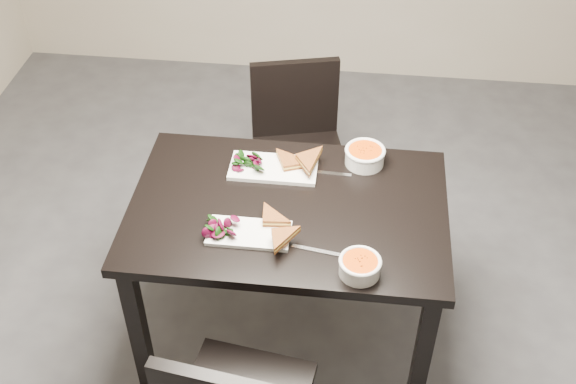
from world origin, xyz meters
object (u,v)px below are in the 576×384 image
object	(u,v)px
table	(288,225)
soup_bowl_near	(360,266)
chair_far	(298,140)
plate_far	(273,168)
plate_near	(249,233)
soup_bowl_far	(365,155)

from	to	relation	value
table	soup_bowl_near	size ratio (longest dim) A/B	8.21
table	chair_far	world-z (taller)	chair_far
chair_far	plate_far	bearing A→B (deg)	-108.27
chair_far	soup_bowl_near	distance (m)	1.17
table	plate_near	distance (m)	0.23
soup_bowl_near	plate_near	bearing A→B (deg)	160.73
plate_near	soup_bowl_far	distance (m)	0.61
plate_near	soup_bowl_near	size ratio (longest dim) A/B	2.04
table	soup_bowl_near	world-z (taller)	soup_bowl_near
soup_bowl_far	soup_bowl_near	bearing A→B (deg)	-89.59
soup_bowl_near	plate_far	distance (m)	0.63
table	plate_near	world-z (taller)	plate_near
plate_near	soup_bowl_far	world-z (taller)	soup_bowl_far
soup_bowl_near	soup_bowl_far	distance (m)	0.60
table	plate_near	size ratio (longest dim) A/B	4.02
plate_far	soup_bowl_near	bearing A→B (deg)	-54.90
chair_far	soup_bowl_near	bearing A→B (deg)	-87.55
chair_far	plate_near	size ratio (longest dim) A/B	2.85
table	soup_bowl_far	xyz separation A→B (m)	(0.28, 0.29, 0.14)
table	soup_bowl_far	world-z (taller)	soup_bowl_far
plate_far	soup_bowl_far	xyz separation A→B (m)	(0.36, 0.09, 0.03)
chair_far	plate_far	world-z (taller)	chair_far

